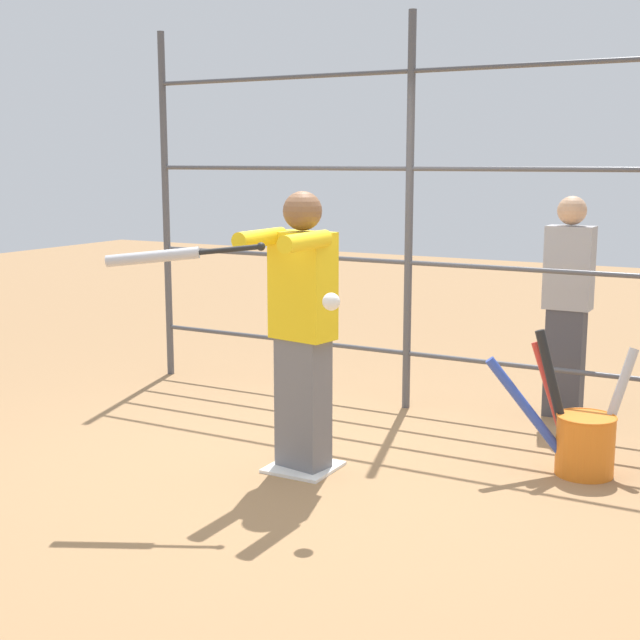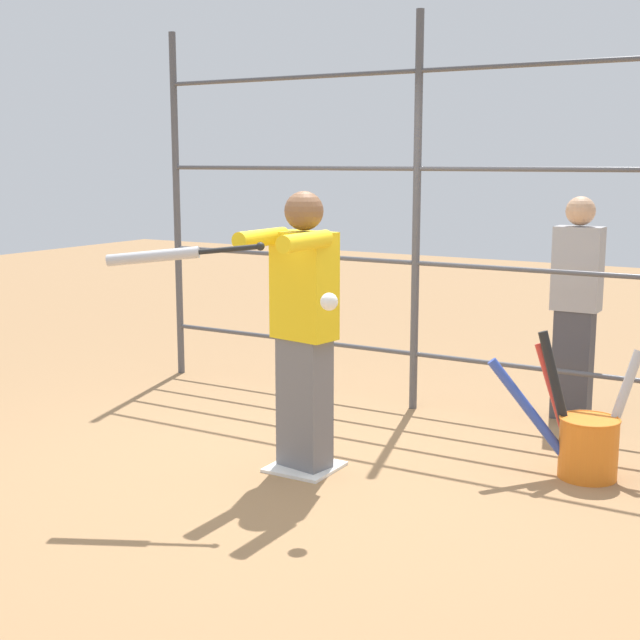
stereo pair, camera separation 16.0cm
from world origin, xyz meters
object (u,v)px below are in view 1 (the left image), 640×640
at_px(bat_bucket, 581,437).
at_px(bystander_behind_fence, 567,304).
at_px(batter, 301,323).
at_px(softball_in_flight, 331,302).
at_px(baseball_bat_swinging, 166,256).

relative_size(bat_bucket, bystander_behind_fence, 0.54).
bearing_deg(batter, softball_in_flight, 134.93).
distance_m(batter, bat_bucket, 1.84).
bearing_deg(bystander_behind_fence, batter, 60.29).
bearing_deg(batter, baseball_bat_swinging, 56.82).
height_order(baseball_bat_swinging, bystander_behind_fence, bystander_behind_fence).
bearing_deg(batter, bystander_behind_fence, -119.71).
xyz_separation_m(baseball_bat_swinging, bat_bucket, (-1.98, -1.46, -1.14)).
bearing_deg(bat_bucket, bystander_behind_fence, -71.66).
relative_size(batter, bystander_behind_fence, 1.04).
relative_size(batter, softball_in_flight, 17.88).
distance_m(baseball_bat_swinging, bystander_behind_fence, 3.15).
xyz_separation_m(batter, baseball_bat_swinging, (0.46, 0.70, 0.45)).
bearing_deg(bystander_behind_fence, bat_bucket, 108.34).
xyz_separation_m(softball_in_flight, bat_bucket, (-1.09, -1.20, -0.92)).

